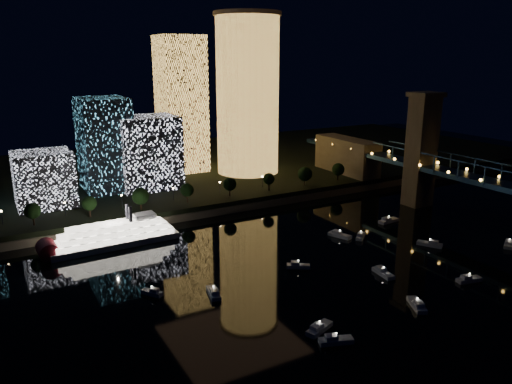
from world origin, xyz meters
TOP-DOWN VIEW (x-y plane):
  - ground at (0.00, 0.00)m, footprint 520.00×520.00m
  - far_bank at (0.00, 160.00)m, footprint 420.00×160.00m
  - seawall at (0.00, 82.00)m, footprint 420.00×6.00m
  - tower_cylindrical at (19.89, 126.58)m, footprint 34.00×34.00m
  - tower_rectangular at (-8.57, 147.20)m, footprint 22.03×22.03m
  - midrise_blocks at (-60.88, 121.67)m, footprint 96.61×39.54m
  - riverboat at (-68.26, 66.20)m, footprint 48.24×11.98m
  - motorboats at (-1.06, 7.48)m, footprint 128.99×64.01m
  - esplanade_trees at (-30.54, 88.00)m, footprint 166.48×6.98m
  - street_lamps at (-34.00, 94.00)m, footprint 132.70×0.70m

SIDE VIEW (x-z plane):
  - ground at x=0.00m, z-range 0.00..0.00m
  - motorboats at x=-1.06m, z-range -0.58..2.20m
  - seawall at x=0.00m, z-range 0.00..3.00m
  - far_bank at x=0.00m, z-range 0.00..5.00m
  - riverboat at x=-68.26m, z-range -3.51..10.91m
  - street_lamps at x=-34.00m, z-range 6.20..11.85m
  - esplanade_trees at x=-30.54m, z-range 5.98..14.97m
  - midrise_blocks at x=-60.88m, z-range 0.86..42.81m
  - tower_rectangular at x=-8.57m, z-range 5.00..75.09m
  - tower_cylindrical at x=19.89m, z-range 5.13..86.09m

